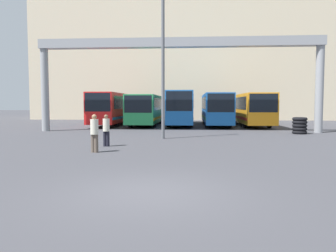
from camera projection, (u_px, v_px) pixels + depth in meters
ground_plane at (149, 192)px, 8.03m from camera, size 200.00×200.00×0.00m
building_backdrop at (185, 60)px, 48.98m from camera, size 42.36×12.00×17.47m
overhead_gantry at (178, 56)px, 25.02m from camera, size 21.75×0.80×7.18m
bus_slot_0 at (114, 107)px, 33.71m from camera, size 2.45×11.72×3.21m
bus_slot_1 at (147, 108)px, 33.09m from camera, size 2.59×10.96×2.99m
bus_slot_2 at (181, 106)px, 33.30m from camera, size 2.43×11.91×3.33m
bus_slot_3 at (216, 107)px, 32.99m from camera, size 2.46×11.75×3.12m
bus_slot_4 at (251, 108)px, 32.69m from camera, size 2.56×11.64×3.11m
pedestrian_mid_left at (106, 129)px, 16.65m from camera, size 0.34×0.34×1.63m
pedestrian_near_right at (94, 132)px, 14.56m from camera, size 0.35×0.35×1.70m
tire_stack at (300, 126)px, 23.59m from camera, size 1.04×1.04×1.20m
lamp_post at (163, 57)px, 20.04m from camera, size 0.36×0.36×9.32m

